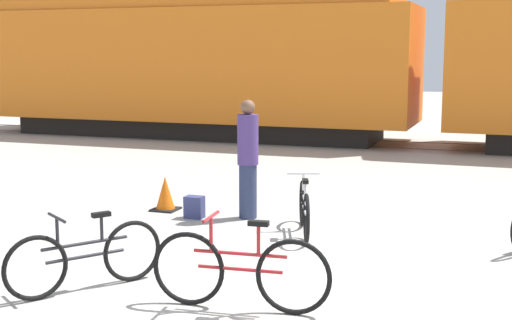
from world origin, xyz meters
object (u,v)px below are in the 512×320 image
bicycle_black (86,257)px  freight_train (434,44)px  backpack (194,207)px  traffic_cone (165,195)px  bicycle_maroon (240,271)px  person_in_purple (248,159)px  bicycle_silver (304,209)px

bicycle_black → freight_train: bearing=80.9°
freight_train → bicycle_black: (-2.12, -13.28, -2.36)m
bicycle_black → backpack: bearing=95.4°
traffic_cone → freight_train: bearing=71.8°
bicycle_maroon → traffic_cone: 4.66m
backpack → traffic_cone: (-0.67, 0.35, 0.08)m
traffic_cone → bicycle_maroon: bearing=-53.9°
person_in_purple → backpack: 1.11m
person_in_purple → bicycle_silver: bearing=-49.9°
bicycle_black → traffic_cone: bicycle_black is taller
bicycle_black → traffic_cone: (-0.99, 3.78, -0.11)m
bicycle_silver → person_in_purple: bearing=149.8°
bicycle_black → bicycle_silver: bearing=64.0°
freight_train → bicycle_maroon: size_ratio=14.78×
bicycle_silver → backpack: size_ratio=4.54×
bicycle_maroon → person_in_purple: person_in_purple is taller
bicycle_black → bicycle_maroon: bearing=0.6°
freight_train → bicycle_black: size_ratio=18.17×
backpack → bicycle_maroon: bearing=-58.8°
freight_train → backpack: freight_train is taller
bicycle_silver → bicycle_black: bicycle_black is taller
bicycle_silver → backpack: 1.88m
bicycle_silver → traffic_cone: bearing=164.8°
person_in_purple → traffic_cone: (-1.44, 0.06, -0.66)m
bicycle_black → person_in_purple: 3.79m
bicycle_black → backpack: (-0.32, 3.43, -0.19)m
person_in_purple → backpack: bearing=-178.8°
bicycle_black → person_in_purple: size_ratio=0.82×
bicycle_silver → backpack: bicycle_silver is taller
bicycle_silver → backpack: bearing=169.8°
bicycle_silver → traffic_cone: 2.60m
person_in_purple → bicycle_maroon: bearing=-90.3°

